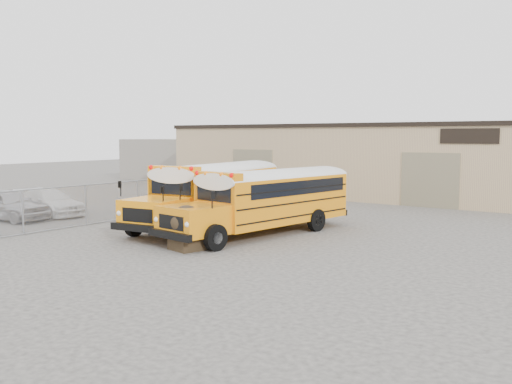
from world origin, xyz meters
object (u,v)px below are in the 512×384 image
Objects in this scene: school_bus_right at (346,187)px; school_bus_left at (270,180)px; car_silver at (8,204)px; tarp_bundle at (187,227)px; car_dark at (190,186)px; car_white at (50,202)px.

school_bus_left is at bearing 171.10° from school_bus_right.
school_bus_left is at bearing -44.87° from car_silver.
car_dark reaches higher than tarp_bundle.
car_white is at bearing -133.60° from school_bus_left.
school_bus_left is 11.17m from car_white.
school_bus_right is 2.09× the size of car_white.
car_dark reaches higher than car_white.
car_white is 0.89× the size of car_dark.
tarp_bundle is 11.62m from car_white.
tarp_bundle reaches higher than car_white.
tarp_bundle is at bearing -70.45° from school_bus_left.
school_bus_right is 15.75m from car_silver.
school_bus_right is 1.85× the size of car_dark.
car_white is (-7.68, -8.06, -0.96)m from school_bus_left.
school_bus_right is at bearing -8.90° from school_bus_left.
car_white is (-11.37, 2.36, -0.16)m from tarp_bundle.
school_bus_right is 11.99m from car_dark.
car_silver is 0.88× the size of car_dark.
school_bus_left is 1.94× the size of car_dark.
school_bus_left is 7.14m from car_dark.
car_silver is at bearing -178.51° from car_white.
school_bus_left is 2.19× the size of car_white.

